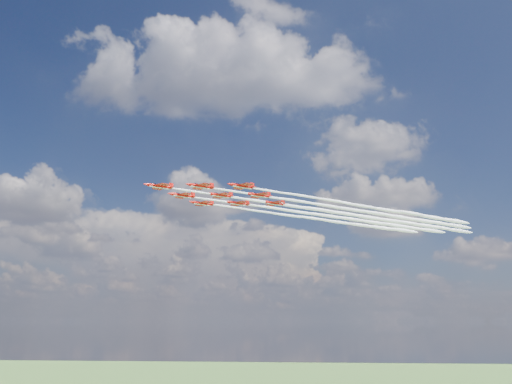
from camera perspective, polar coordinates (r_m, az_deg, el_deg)
jet_lead at (r=187.55m, az=6.26°, el=-1.90°), size 100.78×77.86×2.46m
jet_row2_port at (r=189.24m, az=10.14°, el=-1.87°), size 100.78×77.86×2.46m
jet_row2_starb at (r=199.50m, az=7.47°, el=-2.63°), size 100.78×77.86×2.46m
jet_row3_port at (r=191.78m, az=13.94°, el=-1.84°), size 100.78×77.86×2.46m
jet_row3_centre at (r=201.43m, az=11.11°, el=-2.60°), size 100.78×77.86×2.46m
jet_row3_starb at (r=211.55m, az=8.54°, el=-3.28°), size 100.78×77.86×2.46m
jet_row4_port at (r=204.15m, az=14.66°, el=-2.55°), size 100.78×77.86×2.46m
jet_row4_starb at (r=213.69m, az=11.96°, el=-3.24°), size 100.78×77.86×2.46m
jet_tail at (r=216.58m, az=15.30°, el=-3.18°), size 100.78×77.86×2.46m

